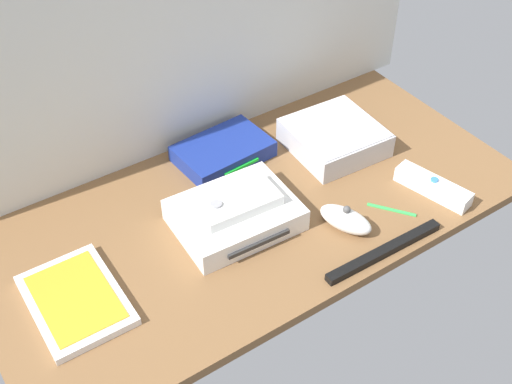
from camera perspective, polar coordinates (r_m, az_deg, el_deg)
ground_plane at (r=121.68cm, az=-0.00°, el=-1.75°), size 100.00×48.00×2.00cm
game_console at (r=116.57cm, az=-1.82°, el=-2.00°), size 21.76×17.29×4.40cm
mini_computer at (r=134.04cm, az=6.79°, el=4.74°), size 17.95×17.95×5.30cm
game_case at (r=109.31cm, az=-15.31°, el=-8.98°), size 13.77×19.12×1.56cm
network_router at (r=131.16cm, az=-2.86°, el=3.54°), size 18.75×13.23×3.40cm
remote_wand at (r=127.50cm, az=15.03°, el=0.45°), size 7.04×15.23×3.40cm
remote_nunchuk at (r=117.02cm, az=7.74°, el=-2.36°), size 7.68×10.91×5.10cm
remote_classic_pad at (r=114.45cm, az=-1.68°, el=-0.81°), size 14.82×8.79×2.40cm
sensor_bar at (r=114.57cm, az=11.02°, el=-5.04°), size 24.03×2.32×1.40cm
stylus_pen at (r=122.93cm, az=11.65°, el=-1.42°), size 5.89×7.67×0.70cm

